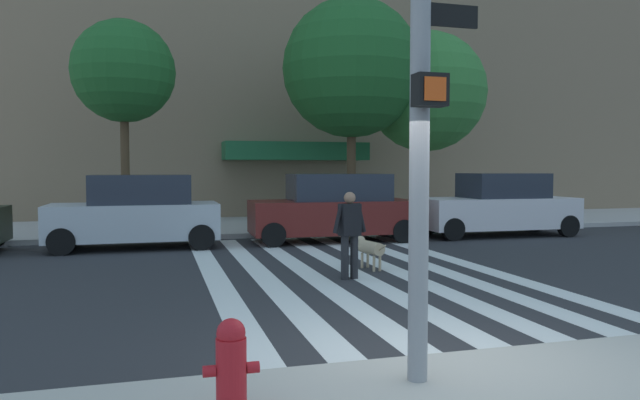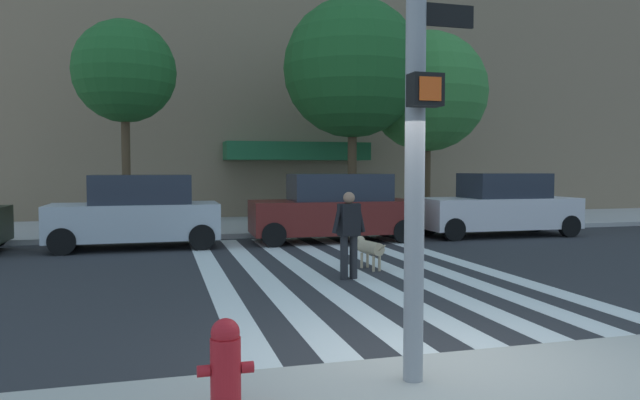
% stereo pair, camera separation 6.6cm
% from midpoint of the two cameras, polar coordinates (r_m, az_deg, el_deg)
% --- Properties ---
extents(ground_plane, '(160.00, 160.00, 0.00)m').
position_cam_midpoint_polar(ground_plane, '(11.91, -1.39, -6.96)').
color(ground_plane, '#2B2B2D').
extents(sidewalk_far, '(80.00, 6.00, 0.15)m').
position_cam_midpoint_polar(sidewalk_far, '(20.56, -7.38, -2.52)').
color(sidewalk_far, '#B0A9A3').
rests_on(sidewalk_far, ground_plane).
extents(crosswalk_stripes, '(5.85, 11.18, 0.01)m').
position_cam_midpoint_polar(crosswalk_stripes, '(12.16, 2.79, -6.74)').
color(crosswalk_stripes, silver).
rests_on(crosswalk_stripes, ground_plane).
extents(traffic_light_pole, '(0.74, 0.46, 5.80)m').
position_cam_midpoint_polar(traffic_light_pole, '(5.48, 10.00, 18.28)').
color(traffic_light_pole, gray).
rests_on(traffic_light_pole, sidewalk_near).
extents(fire_hydrant, '(0.44, 0.32, 0.76)m').
position_cam_midpoint_polar(fire_hydrant, '(4.82, -8.75, -15.83)').
color(fire_hydrant, '#B1181F').
rests_on(fire_hydrant, sidewalk_near).
extents(parked_car_behind_first, '(4.25, 1.87, 1.91)m').
position_cam_midpoint_polar(parked_car_behind_first, '(15.96, -17.25, -1.17)').
color(parked_car_behind_first, '#B1B6BB').
rests_on(parked_car_behind_first, ground_plane).
extents(parked_car_third_in_line, '(4.67, 2.03, 1.92)m').
position_cam_midpoint_polar(parked_car_third_in_line, '(16.66, 1.53, -0.82)').
color(parked_car_third_in_line, maroon).
rests_on(parked_car_third_in_line, ground_plane).
extents(parked_car_fourth_in_line, '(4.83, 2.00, 1.93)m').
position_cam_midpoint_polar(parked_car_fourth_in_line, '(18.90, 17.11, -0.58)').
color(parked_car_fourth_in_line, silver).
rests_on(parked_car_fourth_in_line, ground_plane).
extents(street_tree_nearest, '(3.01, 3.01, 6.30)m').
position_cam_midpoint_polar(street_tree_nearest, '(18.65, -18.36, 11.70)').
color(street_tree_nearest, '#4C3823').
rests_on(street_tree_nearest, sidewalk_far).
extents(street_tree_middle, '(4.59, 4.59, 7.54)m').
position_cam_midpoint_polar(street_tree_middle, '(19.95, 3.26, 12.62)').
color(street_tree_middle, '#4C3823').
rests_on(street_tree_middle, sidewalk_far).
extents(street_tree_further, '(4.21, 4.21, 6.73)m').
position_cam_midpoint_polar(street_tree_further, '(21.35, 10.46, 10.28)').
color(street_tree_further, '#4C3823').
rests_on(street_tree_further, sidewalk_far).
extents(pedestrian_dog_walker, '(0.71, 0.30, 1.64)m').
position_cam_midpoint_polar(pedestrian_dog_walker, '(11.00, 3.00, -2.93)').
color(pedestrian_dog_walker, black).
rests_on(pedestrian_dog_walker, ground_plane).
extents(dog_on_leash, '(0.38, 1.08, 0.65)m').
position_cam_midpoint_polar(dog_on_leash, '(12.17, 4.95, -4.64)').
color(dog_on_leash, tan).
rests_on(dog_on_leash, ground_plane).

